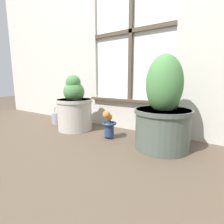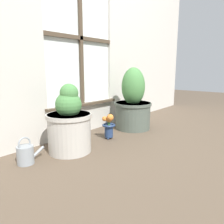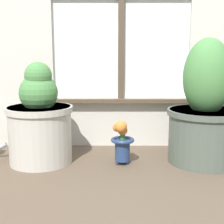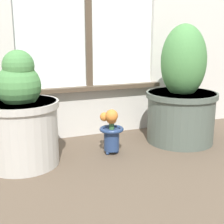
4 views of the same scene
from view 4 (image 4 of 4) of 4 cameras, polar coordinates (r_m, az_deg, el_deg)
name	(u,v)px [view 4 (image 4 of 4)]	position (r m, az deg, el deg)	size (l,w,h in m)	color
ground_plane	(130,169)	(1.45, 3.29, -10.44)	(10.00, 10.00, 0.00)	brown
potted_plant_left	(21,119)	(1.50, -16.29, -1.23)	(0.35, 0.35, 0.54)	#B7B2A8
potted_plant_right	(182,96)	(1.80, 12.63, 2.85)	(0.40, 0.40, 0.66)	#4C564C
flower_vase	(111,130)	(1.59, -0.23, -3.36)	(0.12, 0.12, 0.24)	navy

